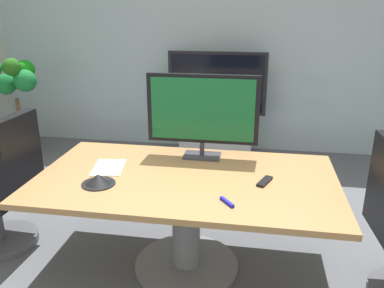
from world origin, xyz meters
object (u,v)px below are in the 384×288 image
conference_table (186,200)px  conference_phone (98,180)px  office_chair_left (4,194)px  wall_display_unit (216,121)px  tv_monitor (203,111)px  potted_plant (18,98)px  remote_control (265,181)px

conference_table → conference_phone: (-0.54, -0.21, 0.21)m
conference_table → office_chair_left: (-1.43, 0.03, -0.09)m
office_chair_left → wall_display_unit: 2.71m
tv_monitor → potted_plant: size_ratio=0.67×
office_chair_left → conference_phone: (0.89, -0.25, 0.30)m
office_chair_left → conference_phone: office_chair_left is taller
conference_table → remote_control: (0.53, -0.01, 0.19)m
conference_table → conference_phone: size_ratio=9.27×
remote_control → tv_monitor: bearing=161.3°
office_chair_left → remote_control: size_ratio=6.41×
office_chair_left → wall_display_unit: wall_display_unit is taller
office_chair_left → conference_table: bearing=91.3°
wall_display_unit → potted_plant: (-2.44, -0.40, 0.31)m
tv_monitor → remote_control: 0.72m
office_chair_left → tv_monitor: (1.48, 0.37, 0.63)m
conference_phone → remote_control: bearing=10.8°
conference_table → conference_phone: 0.62m
tv_monitor → potted_plant: 3.00m
conference_table → wall_display_unit: 2.37m
office_chair_left → remote_control: bearing=91.4°
conference_phone → remote_control: size_ratio=1.29×
office_chair_left → potted_plant: (-1.05, 1.93, 0.29)m
tv_monitor → remote_control: bearing=-40.8°
potted_plant → wall_display_unit: bearing=9.3°
potted_plant → tv_monitor: bearing=-31.7°
potted_plant → conference_phone: 2.92m
tv_monitor → remote_control: tv_monitor is taller
conference_phone → remote_control: (1.07, 0.20, -0.02)m
conference_table → potted_plant: bearing=141.6°
conference_table → wall_display_unit: bearing=91.0°
office_chair_left → conference_phone: size_ratio=4.95×
wall_display_unit → potted_plant: bearing=-170.7°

